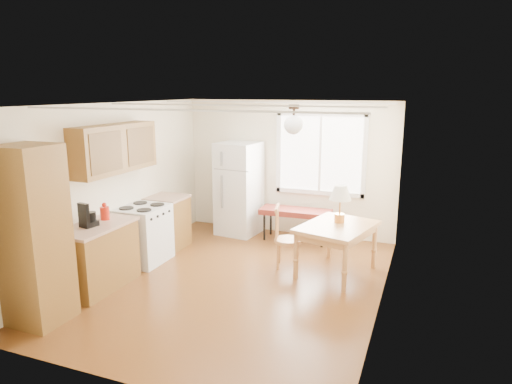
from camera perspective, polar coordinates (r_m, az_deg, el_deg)
The scene contains 11 objects.
room_shell at distance 6.26m, azimuth -2.64°, elevation -0.59°, with size 4.60×5.60×2.62m.
kitchen_run at distance 6.73m, azimuth -18.38°, elevation -3.90°, with size 0.65×3.40×2.20m.
window_unit at distance 8.34m, azimuth 8.05°, elevation 4.73°, with size 1.64×0.05×1.51m.
pendant_light at distance 6.25m, azimuth 4.72°, elevation 8.51°, with size 0.26×0.26×0.40m.
refrigerator at distance 8.58m, azimuth -2.16°, elevation 0.44°, with size 0.79×0.79×1.73m.
bench at distance 8.23m, azimuth 4.97°, elevation -2.60°, with size 1.29×0.51×0.59m.
dining_table at distance 6.83m, azimuth 10.08°, elevation -4.90°, with size 1.17×1.39×0.75m.
chair at distance 7.01m, azimuth 3.31°, elevation -5.12°, with size 0.45×0.44×0.95m.
table_lamp at distance 6.84m, azimuth 10.50°, elevation -0.45°, with size 0.32×0.32×0.56m.
coffee_maker at distance 6.46m, azimuth -20.29°, elevation -3.05°, with size 0.20×0.24×0.34m.
kettle at distance 6.74m, azimuth -18.38°, elevation -2.46°, with size 0.13×0.13×0.25m.
Camera 1 is at (2.47, -5.57, 2.69)m, focal length 32.00 mm.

